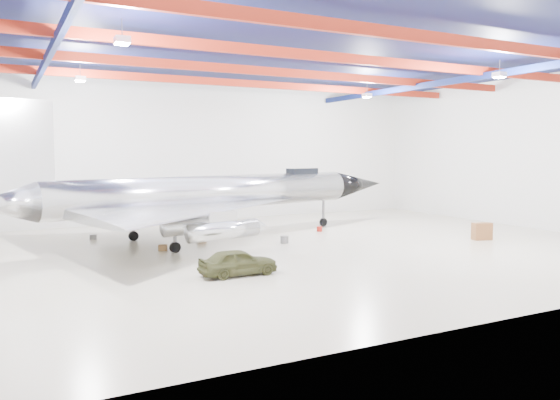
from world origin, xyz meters
TOP-DOWN VIEW (x-y plane):
  - floor at (0.00, 0.00)m, footprint 40.00×40.00m
  - wall_back at (0.00, 15.00)m, footprint 40.00×0.00m
  - wall_right at (20.00, 0.00)m, footprint 0.00×30.00m
  - ceiling at (0.00, 0.00)m, footprint 40.00×40.00m
  - ceiling_structure at (0.00, 0.00)m, footprint 39.50×29.50m
  - jet_aircraft at (-2.35, 5.19)m, footprint 29.61×20.30m
  - jeep at (-4.94, -4.98)m, footprint 3.55×1.43m
  - desk at (12.60, -2.78)m, footprint 1.30×0.90m
  - crate_ply at (-6.31, 2.67)m, footprint 0.58×0.53m
  - toolbox_red at (-2.01, 8.26)m, footprint 0.47×0.41m
  - engine_drum at (0.91, 1.73)m, footprint 0.61×0.61m
  - crate_small at (-9.19, 8.65)m, footprint 0.48×0.41m
  - tool_chest at (5.40, 5.05)m, footprint 0.42×0.42m
  - oil_barrel at (-3.47, 4.29)m, footprint 0.55×0.48m
  - spares_box at (0.78, 8.57)m, footprint 0.42×0.42m

SIDE VIEW (x-z plane):
  - floor at x=0.00m, z-range 0.00..0.00m
  - toolbox_red at x=-2.01m, z-range 0.00..0.29m
  - crate_small at x=-9.19m, z-range 0.00..0.30m
  - oil_barrel at x=-3.47m, z-range 0.00..0.33m
  - crate_ply at x=-6.31m, z-range 0.00..0.33m
  - tool_chest at x=5.40m, z-range 0.00..0.35m
  - spares_box at x=0.78m, z-range 0.00..0.37m
  - engine_drum at x=0.91m, z-range 0.00..0.45m
  - desk at x=12.60m, z-range 0.00..1.08m
  - jeep at x=-4.94m, z-range 0.00..1.21m
  - jet_aircraft at x=-2.35m, z-range -1.40..6.75m
  - wall_back at x=0.00m, z-range -14.50..25.50m
  - wall_right at x=20.00m, z-range -9.50..20.50m
  - ceiling_structure at x=0.00m, z-range 9.79..10.86m
  - ceiling at x=0.00m, z-range 11.00..11.00m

